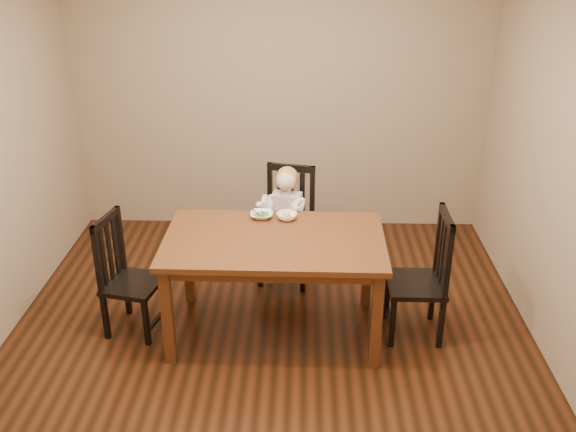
{
  "coord_description": "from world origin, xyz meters",
  "views": [
    {
      "loc": [
        0.24,
        -4.07,
        2.89
      ],
      "look_at": [
        0.13,
        0.25,
        0.88
      ],
      "focal_mm": 40.0,
      "sensor_mm": 36.0,
      "label": 1
    }
  ],
  "objects_px": {
    "dining_table": "(274,249)",
    "bowl_peas": "(262,215)",
    "chair_left": "(127,277)",
    "chair_child": "(288,227)",
    "chair_right": "(423,278)",
    "bowl_veg": "(287,216)",
    "toddler": "(286,214)"
  },
  "relations": [
    {
      "from": "dining_table",
      "to": "bowl_veg",
      "type": "xyz_separation_m",
      "value": [
        0.08,
        0.32,
        0.12
      ]
    },
    {
      "from": "chair_right",
      "to": "bowl_veg",
      "type": "distance_m",
      "value": 1.12
    },
    {
      "from": "chair_child",
      "to": "toddler",
      "type": "height_order",
      "value": "chair_child"
    },
    {
      "from": "chair_right",
      "to": "bowl_veg",
      "type": "height_order",
      "value": "chair_right"
    },
    {
      "from": "chair_right",
      "to": "bowl_veg",
      "type": "relative_size",
      "value": 6.28
    },
    {
      "from": "chair_right",
      "to": "chair_left",
      "type": "bearing_deg",
      "value": 90.28
    },
    {
      "from": "chair_child",
      "to": "bowl_veg",
      "type": "relative_size",
      "value": 6.3
    },
    {
      "from": "dining_table",
      "to": "chair_child",
      "type": "relative_size",
      "value": 1.6
    },
    {
      "from": "chair_left",
      "to": "chair_right",
      "type": "relative_size",
      "value": 0.94
    },
    {
      "from": "chair_left",
      "to": "chair_right",
      "type": "distance_m",
      "value": 2.21
    },
    {
      "from": "dining_table",
      "to": "bowl_peas",
      "type": "height_order",
      "value": "bowl_peas"
    },
    {
      "from": "chair_left",
      "to": "chair_right",
      "type": "xyz_separation_m",
      "value": [
        2.21,
        -0.0,
        0.03
      ]
    },
    {
      "from": "dining_table",
      "to": "toddler",
      "type": "relative_size",
      "value": 2.91
    },
    {
      "from": "dining_table",
      "to": "chair_child",
      "type": "height_order",
      "value": "chair_child"
    },
    {
      "from": "chair_left",
      "to": "chair_right",
      "type": "bearing_deg",
      "value": 102.49
    },
    {
      "from": "bowl_veg",
      "to": "bowl_peas",
      "type": "bearing_deg",
      "value": 173.35
    },
    {
      "from": "chair_left",
      "to": "chair_right",
      "type": "height_order",
      "value": "chair_right"
    },
    {
      "from": "bowl_peas",
      "to": "chair_left",
      "type": "bearing_deg",
      "value": -161.32
    },
    {
      "from": "dining_table",
      "to": "chair_right",
      "type": "relative_size",
      "value": 1.6
    },
    {
      "from": "toddler",
      "to": "chair_child",
      "type": "bearing_deg",
      "value": -90.0
    },
    {
      "from": "chair_left",
      "to": "bowl_peas",
      "type": "bearing_deg",
      "value": 121.19
    },
    {
      "from": "bowl_peas",
      "to": "dining_table",
      "type": "bearing_deg",
      "value": -72.01
    },
    {
      "from": "chair_child",
      "to": "bowl_peas",
      "type": "height_order",
      "value": "chair_child"
    },
    {
      "from": "chair_child",
      "to": "bowl_peas",
      "type": "bearing_deg",
      "value": 81.13
    },
    {
      "from": "chair_child",
      "to": "chair_left",
      "type": "relative_size",
      "value": 1.07
    },
    {
      "from": "chair_child",
      "to": "chair_left",
      "type": "distance_m",
      "value": 1.45
    },
    {
      "from": "dining_table",
      "to": "chair_child",
      "type": "distance_m",
      "value": 0.87
    },
    {
      "from": "bowl_veg",
      "to": "chair_right",
      "type": "bearing_deg",
      "value": -17.22
    },
    {
      "from": "chair_child",
      "to": "chair_right",
      "type": "xyz_separation_m",
      "value": [
        1.02,
        -0.83,
        -0.0
      ]
    },
    {
      "from": "chair_child",
      "to": "chair_left",
      "type": "bearing_deg",
      "value": 46.91
    },
    {
      "from": "chair_right",
      "to": "bowl_peas",
      "type": "distance_m",
      "value": 1.3
    },
    {
      "from": "dining_table",
      "to": "chair_right",
      "type": "height_order",
      "value": "chair_right"
    }
  ]
}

